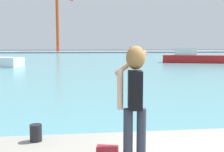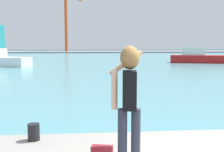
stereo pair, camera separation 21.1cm
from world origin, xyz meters
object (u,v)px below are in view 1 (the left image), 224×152
at_px(person_photographer, 134,92).
at_px(boat_moored_2, 191,57).
at_px(port_crane, 59,17).
at_px(harbor_bollard, 36,133).

distance_m(person_photographer, boat_moored_2, 35.24).
bearing_deg(boat_moored_2, port_crane, 127.11).
height_order(boat_moored_2, port_crane, port_crane).
bearing_deg(person_photographer, harbor_bollard, 61.81).
xyz_separation_m(harbor_bollard, boat_moored_2, (15.84, 31.09, 0.01)).
xyz_separation_m(person_photographer, harbor_bollard, (-1.59, 1.14, -0.91)).
bearing_deg(harbor_bollard, boat_moored_2, 63.00).
distance_m(harbor_bollard, port_crane, 89.88).
bearing_deg(person_photographer, port_crane, 11.63).
relative_size(person_photographer, boat_moored_2, 0.21).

